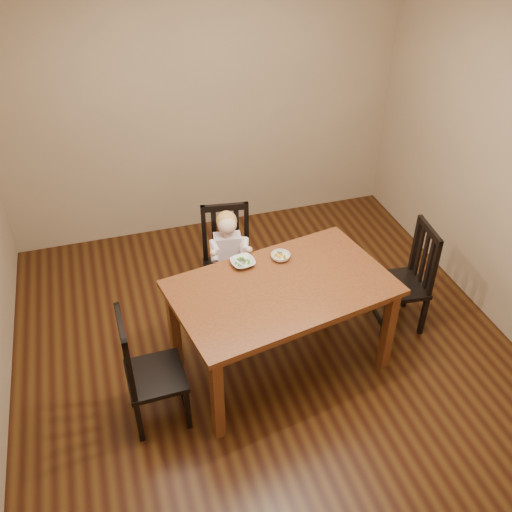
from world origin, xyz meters
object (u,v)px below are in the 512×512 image
object	(u,v)px
chair_child	(228,262)
toddler	(228,253)
bowl_peas	(243,263)
chair_right	(406,279)
bowl_veg	(281,257)
dining_table	(282,295)
chair_left	(148,372)

from	to	relation	value
chair_child	toddler	distance (m)	0.14
bowl_peas	chair_right	bearing A→B (deg)	-6.83
bowl_peas	chair_child	bearing A→B (deg)	89.71
chair_right	bowl_veg	bearing A→B (deg)	88.29
chair_child	dining_table	bearing A→B (deg)	112.26
chair_child	chair_left	xyz separation A→B (m)	(-0.84, -1.05, -0.01)
chair_child	bowl_peas	world-z (taller)	chair_child
dining_table	bowl_peas	world-z (taller)	bowl_peas
toddler	bowl_veg	size ratio (longest dim) A/B	3.44
dining_table	chair_left	world-z (taller)	chair_left
chair_left	bowl_veg	bearing A→B (deg)	114.08
chair_child	toddler	world-z (taller)	chair_child
chair_left	chair_right	distance (m)	2.23
chair_right	toddler	xyz separation A→B (m)	(-1.36, 0.61, 0.14)
dining_table	bowl_peas	xyz separation A→B (m)	(-0.20, 0.32, 0.11)
chair_right	bowl_peas	bearing A→B (deg)	89.52
dining_table	chair_left	distance (m)	1.10
dining_table	chair_right	distance (m)	1.19
chair_right	toddler	bearing A→B (deg)	72.36
chair_child	bowl_veg	distance (m)	0.68
dining_table	chair_right	size ratio (longest dim) A/B	1.81
chair_right	chair_left	bearing A→B (deg)	106.44
chair_right	bowl_veg	world-z (taller)	chair_right
chair_child	chair_left	distance (m)	1.34
chair_left	chair_right	bearing A→B (deg)	98.74
dining_table	toddler	size ratio (longest dim) A/B	3.36
chair_child	bowl_veg	size ratio (longest dim) A/B	6.50
chair_child	chair_left	size ratio (longest dim) A/B	1.02
chair_left	chair_right	xyz separation A→B (m)	(2.20, 0.39, -0.00)
toddler	bowl_veg	xyz separation A→B (m)	(0.30, -0.46, 0.22)
dining_table	chair_left	xyz separation A→B (m)	(-1.04, -0.23, -0.24)
toddler	bowl_peas	world-z (taller)	toddler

